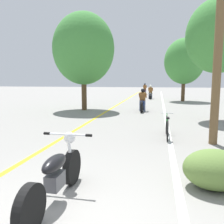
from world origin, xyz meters
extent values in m
cube|color=yellow|center=(-1.70, 12.67, 0.00)|extent=(0.14, 48.00, 0.01)
cube|color=white|center=(1.76, 12.67, 0.00)|extent=(0.14, 48.00, 0.01)
cylinder|color=brown|center=(3.01, 4.81, 3.13)|extent=(0.24, 0.24, 6.25)
cylinder|color=#513A23|center=(4.00, 9.37, 1.48)|extent=(0.32, 0.32, 2.97)
ellipsoid|color=#42893D|center=(4.00, 9.37, 3.90)|extent=(2.94, 2.65, 3.38)
cylinder|color=#513A23|center=(3.52, 19.55, 1.22)|extent=(0.32, 0.32, 2.44)
ellipsoid|color=#42893D|center=(3.52, 19.55, 3.54)|extent=(3.48, 3.13, 4.00)
cylinder|color=#513A23|center=(-3.26, 11.84, 1.30)|extent=(0.32, 0.32, 2.60)
ellipsoid|color=#42893D|center=(-3.26, 11.84, 3.81)|extent=(3.84, 3.45, 4.41)
ellipsoid|color=#5B7A38|center=(2.38, 1.68, 0.35)|extent=(1.10, 0.88, 0.70)
cylinder|color=black|center=(-0.14, 1.39, 0.32)|extent=(0.12, 0.64, 0.64)
cylinder|color=black|center=(-0.14, -0.06, 0.32)|extent=(0.12, 0.64, 0.64)
ellipsoid|color=black|center=(-0.14, 0.67, 0.64)|extent=(0.24, 0.69, 0.23)
cube|color=#4C4C51|center=(-0.14, 0.67, 0.37)|extent=(0.20, 0.36, 0.24)
cylinder|color=silver|center=(-0.14, 1.30, 0.64)|extent=(0.06, 0.23, 0.66)
cylinder|color=silver|center=(-0.14, 1.21, 0.97)|extent=(0.76, 0.04, 0.04)
cylinder|color=black|center=(-0.52, 1.21, 0.97)|extent=(0.11, 0.05, 0.05)
cylinder|color=black|center=(0.24, 1.21, 0.97)|extent=(0.11, 0.05, 0.05)
sphere|color=silver|center=(-0.14, 1.30, 0.89)|extent=(0.20, 0.20, 0.20)
cylinder|color=black|center=(0.42, 12.65, 0.34)|extent=(0.12, 0.67, 0.67)
cylinder|color=black|center=(0.42, 11.25, 0.34)|extent=(0.12, 0.67, 0.67)
cube|color=navy|center=(0.42, 11.95, 0.52)|extent=(0.20, 0.90, 0.28)
cylinder|color=silver|center=(0.42, 12.55, 1.02)|extent=(0.50, 0.03, 0.03)
cylinder|color=slate|center=(0.29, 11.90, 0.33)|extent=(0.11, 0.11, 0.66)
cylinder|color=slate|center=(0.55, 11.90, 0.33)|extent=(0.11, 0.11, 0.66)
cube|color=brown|center=(0.42, 11.93, 0.91)|extent=(0.34, 0.27, 0.52)
cylinder|color=brown|center=(0.22, 12.09, 0.96)|extent=(0.08, 0.41, 0.32)
cylinder|color=brown|center=(0.62, 12.09, 0.96)|extent=(0.08, 0.41, 0.32)
sphere|color=black|center=(0.42, 11.97, 1.27)|extent=(0.23, 0.23, 0.23)
cylinder|color=black|center=(0.56, 22.58, 0.29)|extent=(0.12, 0.57, 0.57)
cylinder|color=black|center=(0.56, 21.11, 0.29)|extent=(0.12, 0.57, 0.57)
cube|color=silver|center=(0.56, 21.85, 0.47)|extent=(0.20, 0.94, 0.28)
cylinder|color=silver|center=(0.56, 22.48, 0.92)|extent=(0.50, 0.03, 0.03)
cylinder|color=#282D3D|center=(0.43, 21.80, 0.30)|extent=(0.11, 0.11, 0.61)
cylinder|color=#282D3D|center=(0.69, 21.80, 0.30)|extent=(0.11, 0.11, 0.61)
cube|color=brown|center=(0.56, 21.83, 0.88)|extent=(0.34, 0.28, 0.58)
cylinder|color=brown|center=(0.36, 21.99, 0.94)|extent=(0.08, 0.46, 0.35)
cylinder|color=brown|center=(0.76, 21.99, 0.94)|extent=(0.08, 0.46, 0.35)
sphere|color=white|center=(0.56, 21.87, 1.28)|extent=(0.24, 0.24, 0.24)
cylinder|color=black|center=(-0.47, 30.59, 0.33)|extent=(0.12, 0.65, 0.65)
cylinder|color=black|center=(-0.47, 29.08, 0.33)|extent=(0.12, 0.65, 0.65)
cube|color=maroon|center=(-0.47, 29.83, 0.51)|extent=(0.20, 0.96, 0.28)
cylinder|color=silver|center=(-0.47, 30.49, 1.00)|extent=(0.50, 0.03, 0.03)
cylinder|color=slate|center=(-0.60, 29.78, 0.32)|extent=(0.11, 0.11, 0.65)
cylinder|color=slate|center=(-0.34, 29.78, 0.32)|extent=(0.11, 0.11, 0.65)
cube|color=brown|center=(-0.47, 29.81, 0.94)|extent=(0.34, 0.28, 0.61)
cylinder|color=brown|center=(-0.67, 29.97, 1.00)|extent=(0.08, 0.48, 0.37)
cylinder|color=brown|center=(-0.27, 29.97, 1.00)|extent=(0.08, 0.48, 0.37)
sphere|color=#2D333D|center=(-0.47, 29.85, 1.36)|extent=(0.25, 0.25, 0.25)
cylinder|color=black|center=(1.68, 5.95, 0.32)|extent=(0.04, 0.65, 0.65)
cylinder|color=black|center=(1.68, 4.91, 0.32)|extent=(0.04, 0.65, 0.65)
cylinder|color=#2D8C38|center=(1.68, 5.43, 0.55)|extent=(0.04, 0.83, 0.04)
cylinder|color=#2D8C38|center=(1.68, 4.99, 0.52)|extent=(0.03, 0.03, 0.39)
cube|color=black|center=(1.68, 4.99, 0.71)|extent=(0.10, 0.20, 0.05)
cylinder|color=#2D8C38|center=(1.68, 5.90, 0.53)|extent=(0.03, 0.03, 0.42)
cylinder|color=silver|center=(1.68, 5.90, 0.74)|extent=(0.44, 0.03, 0.03)
camera|label=1|loc=(1.38, -2.54, 1.90)|focal=38.00mm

